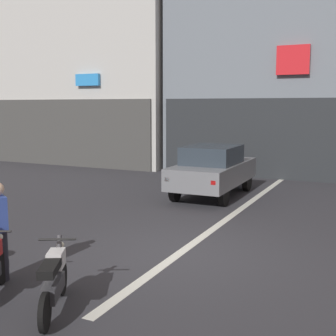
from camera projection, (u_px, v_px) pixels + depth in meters
The scene contains 5 objects.
ground_plane at pixel (178, 255), 8.79m from camera, with size 120.00×120.00×0.00m, color #333338.
lane_centre_line at pixel (256, 198), 14.15m from camera, with size 0.20×18.00×0.01m, color silver.
building_corner_left at pixel (107, 60), 25.04m from camera, with size 10.53×8.76×10.91m.
car_grey_crossing_near at pixel (213, 169), 14.37m from camera, with size 1.81×4.12×1.64m.
motorcycle_white_row_left_mid at pixel (54, 280), 6.33m from camera, with size 0.85×1.51×0.98m.
Camera 1 is at (3.49, -7.72, 2.91)m, focal length 47.73 mm.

